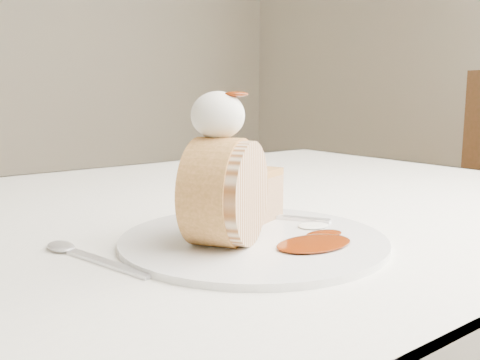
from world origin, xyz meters
TOP-DOWN VIEW (x-y plane):
  - table at (0.00, 0.20)m, footprint 1.40×0.90m
  - plate at (-0.01, 0.01)m, footprint 0.37×0.37m
  - roulade_slice at (-0.05, 0.01)m, footprint 0.12×0.11m
  - cake_chunk at (0.04, 0.07)m, footprint 0.08×0.08m
  - whipped_cream at (-0.05, 0.02)m, footprint 0.05×0.05m
  - caramel_drizzle at (-0.03, 0.01)m, footprint 0.03×0.02m
  - caramel_pool at (0.02, -0.06)m, footprint 0.10×0.09m
  - fork at (0.07, 0.05)m, footprint 0.11×0.16m
  - spoon at (-0.16, 0.03)m, footprint 0.05×0.15m

SIDE VIEW (x-z plane):
  - table at x=0.00m, z-range 0.29..1.04m
  - spoon at x=-0.16m, z-range 0.75..0.75m
  - plate at x=-0.01m, z-range 0.75..0.76m
  - fork at x=0.07m, z-range 0.76..0.76m
  - caramel_pool at x=0.02m, z-range 0.76..0.76m
  - cake_chunk at x=0.04m, z-range 0.76..0.81m
  - roulade_slice at x=-0.05m, z-range 0.76..0.86m
  - whipped_cream at x=-0.05m, z-range 0.86..0.91m
  - caramel_drizzle at x=-0.03m, z-range 0.91..0.92m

